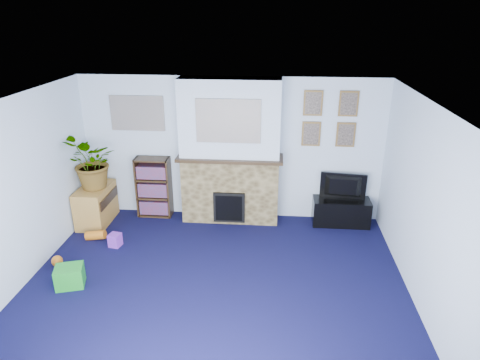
# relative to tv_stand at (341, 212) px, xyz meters

# --- Properties ---
(floor) EXTENTS (5.00, 4.50, 0.01)m
(floor) POSITION_rel_tv_stand_xyz_m (-1.86, -2.03, -0.23)
(floor) COLOR black
(floor) RESTS_ON ground
(ceiling) EXTENTS (5.00, 4.50, 0.01)m
(ceiling) POSITION_rel_tv_stand_xyz_m (-1.86, -2.03, 2.17)
(ceiling) COLOR white
(ceiling) RESTS_ON wall_back
(wall_back) EXTENTS (5.00, 0.04, 2.40)m
(wall_back) POSITION_rel_tv_stand_xyz_m (-1.86, 0.22, 0.97)
(wall_back) COLOR silver
(wall_back) RESTS_ON ground
(wall_front) EXTENTS (5.00, 0.04, 2.40)m
(wall_front) POSITION_rel_tv_stand_xyz_m (-1.86, -4.28, 0.97)
(wall_front) COLOR silver
(wall_front) RESTS_ON ground
(wall_left) EXTENTS (0.04, 4.50, 2.40)m
(wall_left) POSITION_rel_tv_stand_xyz_m (-4.36, -2.03, 0.97)
(wall_left) COLOR silver
(wall_left) RESTS_ON ground
(wall_right) EXTENTS (0.04, 4.50, 2.40)m
(wall_right) POSITION_rel_tv_stand_xyz_m (0.64, -2.03, 0.97)
(wall_right) COLOR silver
(wall_right) RESTS_ON ground
(chimney_breast) EXTENTS (1.72, 0.50, 2.40)m
(chimney_breast) POSITION_rel_tv_stand_xyz_m (-1.86, 0.02, 0.96)
(chimney_breast) COLOR brown
(chimney_breast) RESTS_ON ground
(collage_main) EXTENTS (1.00, 0.03, 0.68)m
(collage_main) POSITION_rel_tv_stand_xyz_m (-1.86, -0.19, 1.55)
(collage_main) COLOR gray
(collage_main) RESTS_ON chimney_breast
(collage_left) EXTENTS (0.90, 0.03, 0.58)m
(collage_left) POSITION_rel_tv_stand_xyz_m (-3.41, 0.21, 1.55)
(collage_left) COLOR gray
(collage_left) RESTS_ON wall_back
(portrait_tl) EXTENTS (0.30, 0.03, 0.40)m
(portrait_tl) POSITION_rel_tv_stand_xyz_m (-0.56, 0.20, 1.77)
(portrait_tl) COLOR brown
(portrait_tl) RESTS_ON wall_back
(portrait_tr) EXTENTS (0.30, 0.03, 0.40)m
(portrait_tr) POSITION_rel_tv_stand_xyz_m (-0.01, 0.20, 1.77)
(portrait_tr) COLOR brown
(portrait_tr) RESTS_ON wall_back
(portrait_bl) EXTENTS (0.30, 0.03, 0.40)m
(portrait_bl) POSITION_rel_tv_stand_xyz_m (-0.56, 0.20, 1.27)
(portrait_bl) COLOR brown
(portrait_bl) RESTS_ON wall_back
(portrait_br) EXTENTS (0.30, 0.03, 0.40)m
(portrait_br) POSITION_rel_tv_stand_xyz_m (-0.01, 0.20, 1.27)
(portrait_br) COLOR brown
(portrait_br) RESTS_ON wall_back
(tv_stand) EXTENTS (0.93, 0.39, 0.44)m
(tv_stand) POSITION_rel_tv_stand_xyz_m (0.00, 0.00, 0.00)
(tv_stand) COLOR black
(tv_stand) RESTS_ON ground
(television) EXTENTS (0.75, 0.19, 0.43)m
(television) POSITION_rel_tv_stand_xyz_m (0.00, 0.02, 0.43)
(television) COLOR black
(television) RESTS_ON tv_stand
(bookshelf) EXTENTS (0.58, 0.28, 1.05)m
(bookshelf) POSITION_rel_tv_stand_xyz_m (-3.19, 0.08, 0.28)
(bookshelf) COLOR #302011
(bookshelf) RESTS_ON ground
(sideboard) EXTENTS (0.45, 0.82, 0.64)m
(sideboard) POSITION_rel_tv_stand_xyz_m (-4.10, -0.28, 0.12)
(sideboard) COLOR #B28239
(sideboard) RESTS_ON ground
(potted_plant) EXTENTS (0.83, 0.91, 0.90)m
(potted_plant) POSITION_rel_tv_stand_xyz_m (-4.05, -0.33, 0.86)
(potted_plant) COLOR #26661E
(potted_plant) RESTS_ON sideboard
(mantel_clock) EXTENTS (0.10, 0.06, 0.15)m
(mantel_clock) POSITION_rel_tv_stand_xyz_m (-1.87, -0.03, 1.00)
(mantel_clock) COLOR gold
(mantel_clock) RESTS_ON chimney_breast
(mantel_candle) EXTENTS (0.05, 0.05, 0.16)m
(mantel_candle) POSITION_rel_tv_stand_xyz_m (-1.56, -0.03, 1.01)
(mantel_candle) COLOR #B2BFC6
(mantel_candle) RESTS_ON chimney_breast
(mantel_teddy) EXTENTS (0.14, 0.14, 0.14)m
(mantel_teddy) POSITION_rel_tv_stand_xyz_m (-2.38, -0.03, 0.99)
(mantel_teddy) COLOR gray
(mantel_teddy) RESTS_ON chimney_breast
(mantel_can) EXTENTS (0.06, 0.06, 0.12)m
(mantel_can) POSITION_rel_tv_stand_xyz_m (-1.11, -0.03, 0.99)
(mantel_can) COLOR purple
(mantel_can) RESTS_ON chimney_breast
(green_crate) EXTENTS (0.42, 0.37, 0.28)m
(green_crate) POSITION_rel_tv_stand_xyz_m (-3.74, -2.07, -0.09)
(green_crate) COLOR #198C26
(green_crate) RESTS_ON ground
(toy_ball) EXTENTS (0.16, 0.16, 0.16)m
(toy_ball) POSITION_rel_tv_stand_xyz_m (-4.14, -1.64, -0.14)
(toy_ball) COLOR orange
(toy_ball) RESTS_ON ground
(toy_block) EXTENTS (0.19, 0.19, 0.20)m
(toy_block) POSITION_rel_tv_stand_xyz_m (-3.52, -1.03, -0.12)
(toy_block) COLOR purple
(toy_block) RESTS_ON ground
(toy_tube) EXTENTS (0.32, 0.14, 0.18)m
(toy_tube) POSITION_rel_tv_stand_xyz_m (-3.90, -0.86, -0.16)
(toy_tube) COLOR orange
(toy_tube) RESTS_ON ground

